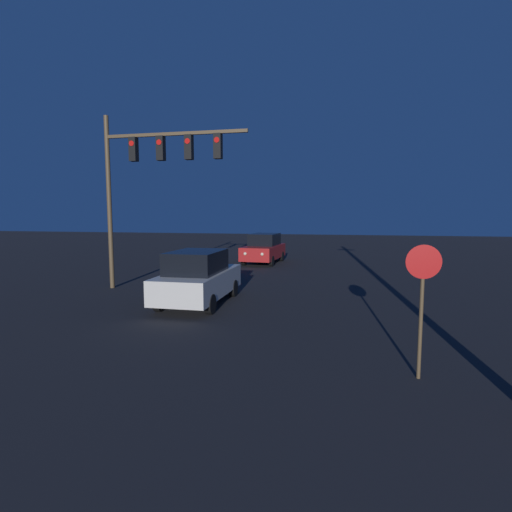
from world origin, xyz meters
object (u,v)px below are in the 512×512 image
Objects in this scene: traffic_signal_mast at (149,167)px; stop_sign at (422,288)px; car_far at (264,248)px; car_near at (198,277)px.

stop_sign is (8.68, -6.79, -3.07)m from traffic_signal_mast.
car_far is 0.66× the size of traffic_signal_mast.
car_near is 5.06m from traffic_signal_mast.
car_far is 1.81× the size of stop_sign.
car_near is 11.17m from car_far.
traffic_signal_mast is at bearing 143.13° from car_near.
car_far is 17.15m from stop_sign.
traffic_signal_mast is 11.44m from stop_sign.
car_near is at bearing 93.86° from car_far.
car_near is 0.65× the size of traffic_signal_mast.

